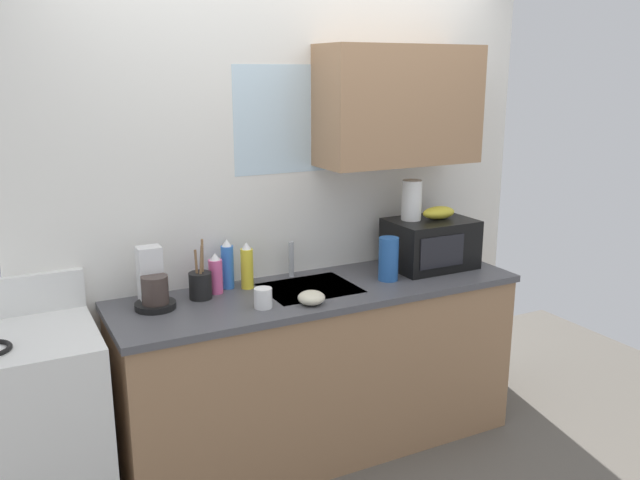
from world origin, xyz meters
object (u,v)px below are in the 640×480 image
utensil_crock (200,284)px  small_bowl (311,298)px  stove_range (32,432)px  microwave (430,243)px  dish_soap_bottle_pink (216,274)px  cereal_canister (388,259)px  dish_soap_bottle_yellow (247,267)px  coffee_maker (153,285)px  dish_soap_bottle_blue (227,265)px  banana_bunch (439,213)px  mug_white (263,298)px  paper_towel_roll (412,200)px

utensil_crock → small_bowl: utensil_crock is taller
utensil_crock → stove_range: bearing=-171.8°
stove_range → microwave: bearing=1.2°
microwave → dish_soap_bottle_pink: microwave is taller
cereal_canister → dish_soap_bottle_yellow: bearing=163.1°
coffee_maker → dish_soap_bottle_blue: size_ratio=1.10×
banana_bunch → cereal_canister: (-0.39, -0.10, -0.19)m
stove_range → mug_white: size_ratio=11.37×
coffee_maker → utensil_crock: size_ratio=0.96×
paper_towel_roll → utensil_crock: bearing=179.1°
dish_soap_bottle_pink → microwave: bearing=-5.4°
banana_bunch → cereal_canister: size_ratio=0.87×
dish_soap_bottle_blue → dish_soap_bottle_yellow: bearing=-28.7°
dish_soap_bottle_yellow → stove_range: bearing=-171.4°
coffee_maker → mug_white: 0.52m
coffee_maker → cereal_canister: 1.20m
dish_soap_bottle_pink → mug_white: size_ratio=2.16×
coffee_maker → mug_white: (0.45, -0.25, -0.06)m
dish_soap_bottle_pink → paper_towel_roll: bearing=-3.2°
banana_bunch → small_bowl: bearing=-164.7°
banana_bunch → dish_soap_bottle_blue: (-1.18, 0.16, -0.19)m
paper_towel_roll → coffee_maker: 1.46m
cereal_canister → mug_white: (-0.75, -0.09, -0.07)m
banana_bunch → dish_soap_bottle_yellow: 1.12m
stove_range → coffee_maker: coffee_maker is taller
microwave → cereal_canister: bearing=-163.8°
cereal_canister → paper_towel_roll: bearing=32.0°
stove_range → dish_soap_bottle_blue: bearing=12.0°
dish_soap_bottle_blue → mug_white: (0.05, -0.35, -0.07)m
dish_soap_bottle_pink → cereal_canister: (0.87, -0.21, 0.02)m
stove_range → utensil_crock: utensil_crock is taller
utensil_crock → microwave: bearing=-3.1°
cereal_canister → dish_soap_bottle_pink: bearing=166.3°
dish_soap_bottle_blue → small_bowl: (0.27, -0.41, -0.09)m
cereal_canister → utensil_crock: utensil_crock is taller
microwave → paper_towel_roll: 0.27m
microwave → dish_soap_bottle_blue: microwave is taller
dish_soap_bottle_yellow → mug_white: size_ratio=2.52×
cereal_canister → stove_range: bearing=178.3°
coffee_maker → utensil_crock: utensil_crock is taller
dish_soap_bottle_blue → small_bowl: 0.50m
coffee_maker → dish_soap_bottle_pink: 0.33m
small_bowl → mug_white: bearing=164.7°
stove_range → mug_white: 1.15m
paper_towel_roll → dish_soap_bottle_blue: bearing=173.8°
utensil_crock → dish_soap_bottle_pink: bearing=25.0°
cereal_canister → utensil_crock: bearing=170.0°
dish_soap_bottle_yellow → cereal_canister: dish_soap_bottle_yellow is taller
banana_bunch → dish_soap_bottle_pink: 1.28m
stove_range → dish_soap_bottle_pink: (0.90, 0.16, 0.54)m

